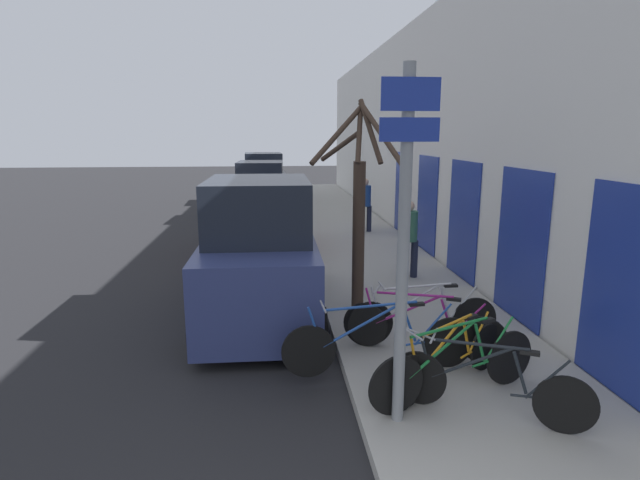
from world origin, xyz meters
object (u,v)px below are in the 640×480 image
at_px(bicycle_2, 450,359).
at_px(pedestrian_near, 409,234).
at_px(parked_car_1, 261,219).
at_px(parked_car_3, 264,180).
at_px(parked_car_0, 260,257).
at_px(street_tree, 358,211).
at_px(bicycle_3, 380,343).
at_px(signpost, 404,241).
at_px(parked_car_2, 261,194).
at_px(bicycle_0, 488,386).
at_px(bicycle_1, 456,366).
at_px(bicycle_4, 422,328).
at_px(pedestrian_far, 365,201).
at_px(bicycle_5, 423,318).

xyz_separation_m(bicycle_2, pedestrian_near, (0.80, 4.88, 0.61)).
bearing_deg(pedestrian_near, parked_car_1, 136.87).
bearing_deg(parked_car_3, parked_car_0, -91.78).
bearing_deg(street_tree, bicycle_3, -92.47).
xyz_separation_m(signpost, parked_car_1, (-1.66, 9.01, -1.26)).
relative_size(bicycle_3, parked_car_2, 0.61).
height_order(parked_car_0, parked_car_1, parked_car_0).
height_order(bicycle_0, parked_car_2, parked_car_2).
relative_size(signpost, street_tree, 1.03).
relative_size(bicycle_1, parked_car_3, 0.52).
distance_m(bicycle_4, pedestrian_far, 9.32).
distance_m(bicycle_2, parked_car_1, 8.72).
distance_m(parked_car_1, parked_car_2, 5.31).
height_order(signpost, bicycle_3, signpost).
height_order(bicycle_0, bicycle_4, bicycle_4).
distance_m(bicycle_2, parked_car_0, 3.97).
bearing_deg(bicycle_4, pedestrian_far, 19.89).
xyz_separation_m(bicycle_0, parked_car_1, (-2.66, 9.06, 0.40)).
bearing_deg(bicycle_1, bicycle_4, -17.18).
bearing_deg(signpost, parked_car_2, 96.89).
height_order(bicycle_2, parked_car_0, parked_car_0).
distance_m(bicycle_1, pedestrian_near, 5.25).
xyz_separation_m(bicycle_2, parked_car_3, (-2.52, 18.63, 0.56)).
distance_m(bicycle_4, pedestrian_near, 4.05).
bearing_deg(parked_car_3, bicycle_4, -84.31).
bearing_deg(bicycle_2, parked_car_2, -22.15).
bearing_deg(bicycle_4, signpost, -179.59).
bearing_deg(bicycle_0, bicycle_2, 41.82).
height_order(bicycle_1, street_tree, street_tree).
relative_size(bicycle_0, bicycle_2, 1.06).
xyz_separation_m(signpost, bicycle_3, (0.05, 1.14, -1.62)).
relative_size(parked_car_2, pedestrian_near, 2.53).
height_order(bicycle_0, street_tree, street_tree).
distance_m(parked_car_0, parked_car_3, 15.53).
bearing_deg(signpost, bicycle_4, 64.91).
bearing_deg(pedestrian_far, street_tree, 78.44).
bearing_deg(pedestrian_far, bicycle_2, 85.43).
xyz_separation_m(bicycle_4, parked_car_0, (-2.33, 2.13, 0.59)).
relative_size(bicycle_4, bicycle_5, 0.92).
xyz_separation_m(bicycle_1, bicycle_3, (-0.75, 0.76, 0.01)).
height_order(signpost, parked_car_1, signpost).
distance_m(signpost, street_tree, 3.54).
distance_m(bicycle_2, parked_car_2, 13.90).
bearing_deg(parked_car_1, parked_car_2, 92.18).
bearing_deg(parked_car_1, parked_car_3, 91.55).
bearing_deg(pedestrian_far, parked_car_1, 29.59).
xyz_separation_m(parked_car_0, parked_car_2, (-0.16, 10.55, -0.11)).
xyz_separation_m(bicycle_3, bicycle_4, (0.71, 0.48, -0.02)).
height_order(bicycle_0, bicycle_1, bicycle_1).
distance_m(parked_car_3, street_tree, 15.89).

